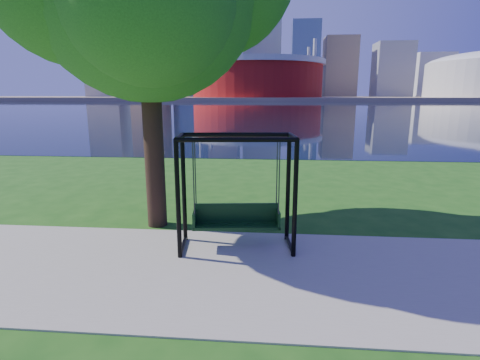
# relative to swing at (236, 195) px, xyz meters

# --- Properties ---
(ground) EXTENTS (900.00, 900.00, 0.00)m
(ground) POSITION_rel_swing_xyz_m (0.26, -0.63, -1.17)
(ground) COLOR #1E5114
(ground) RESTS_ON ground
(path) EXTENTS (120.00, 4.00, 0.03)m
(path) POSITION_rel_swing_xyz_m (0.26, -1.13, -1.16)
(path) COLOR #9E937F
(path) RESTS_ON ground
(river) EXTENTS (900.00, 180.00, 0.02)m
(river) POSITION_rel_swing_xyz_m (0.26, 101.37, -1.16)
(river) COLOR black
(river) RESTS_ON ground
(far_bank) EXTENTS (900.00, 228.00, 2.00)m
(far_bank) POSITION_rel_swing_xyz_m (0.26, 305.37, -0.17)
(far_bank) COLOR #937F60
(far_bank) RESTS_ON ground
(stadium) EXTENTS (83.00, 83.00, 32.00)m
(stadium) POSITION_rel_swing_xyz_m (-9.74, 234.37, 13.05)
(stadium) COLOR maroon
(stadium) RESTS_ON far_bank
(skyline) EXTENTS (392.00, 66.00, 96.50)m
(skyline) POSITION_rel_swing_xyz_m (-4.01, 318.76, 34.72)
(skyline) COLOR gray
(skyline) RESTS_ON far_bank
(swing) EXTENTS (2.47, 1.28, 2.43)m
(swing) POSITION_rel_swing_xyz_m (0.00, 0.00, 0.00)
(swing) COLOR black
(swing) RESTS_ON ground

